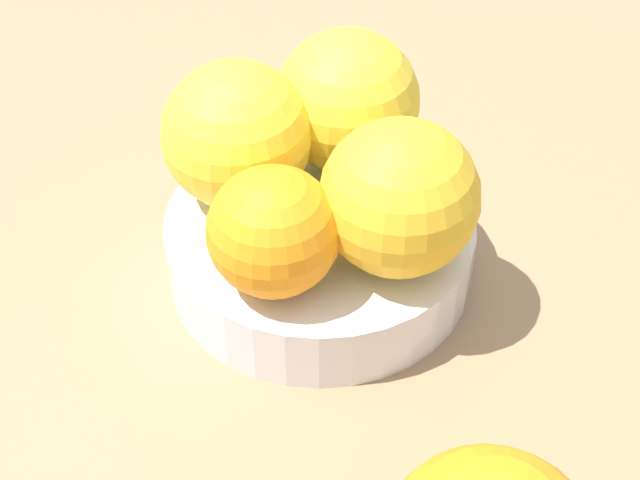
{
  "coord_description": "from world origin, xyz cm",
  "views": [
    {
      "loc": [
        26.25,
        26.56,
        37.95
      ],
      "look_at": [
        0.0,
        0.0,
        2.25
      ],
      "focal_mm": 54.31,
      "sensor_mm": 36.0,
      "label": 1
    }
  ],
  "objects_px": {
    "orange_in_bowl_2": "(399,198)",
    "fruit_bowl": "(320,246)",
    "orange_in_bowl_0": "(347,101)",
    "orange_in_bowl_3": "(273,232)",
    "orange_in_bowl_1": "(237,135)"
  },
  "relations": [
    {
      "from": "fruit_bowl",
      "to": "orange_in_bowl_3",
      "type": "distance_m",
      "value": 0.07
    },
    {
      "from": "orange_in_bowl_0",
      "to": "orange_in_bowl_2",
      "type": "height_order",
      "value": "same"
    },
    {
      "from": "orange_in_bowl_0",
      "to": "fruit_bowl",
      "type": "bearing_deg",
      "value": 29.4
    },
    {
      "from": "orange_in_bowl_1",
      "to": "orange_in_bowl_2",
      "type": "bearing_deg",
      "value": 104.14
    },
    {
      "from": "fruit_bowl",
      "to": "orange_in_bowl_0",
      "type": "distance_m",
      "value": 0.08
    },
    {
      "from": "fruit_bowl",
      "to": "orange_in_bowl_1",
      "type": "distance_m",
      "value": 0.08
    },
    {
      "from": "orange_in_bowl_0",
      "to": "orange_in_bowl_1",
      "type": "relative_size",
      "value": 1.0
    },
    {
      "from": "orange_in_bowl_2",
      "to": "orange_in_bowl_3",
      "type": "bearing_deg",
      "value": -29.49
    },
    {
      "from": "orange_in_bowl_3",
      "to": "fruit_bowl",
      "type": "bearing_deg",
      "value": -161.39
    },
    {
      "from": "orange_in_bowl_1",
      "to": "orange_in_bowl_2",
      "type": "height_order",
      "value": "same"
    },
    {
      "from": "orange_in_bowl_0",
      "to": "orange_in_bowl_3",
      "type": "relative_size",
      "value": 1.22
    },
    {
      "from": "orange_in_bowl_2",
      "to": "fruit_bowl",
      "type": "bearing_deg",
      "value": -80.47
    },
    {
      "from": "orange_in_bowl_0",
      "to": "orange_in_bowl_2",
      "type": "relative_size",
      "value": 1.0
    },
    {
      "from": "orange_in_bowl_1",
      "to": "orange_in_bowl_2",
      "type": "distance_m",
      "value": 0.09
    },
    {
      "from": "fruit_bowl",
      "to": "orange_in_bowl_2",
      "type": "height_order",
      "value": "orange_in_bowl_2"
    }
  ]
}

